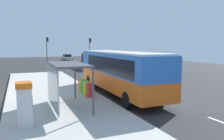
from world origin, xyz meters
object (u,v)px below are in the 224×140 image
bus (119,70)px  white_van (93,60)px  sedan_near (67,57)px  recycling_bin_green (84,87)px  recycling_bin_yellow (87,88)px  recycling_bin_red (90,90)px  traffic_light_near_side (90,46)px  ticket_machine (24,104)px  bus_shelter (62,74)px  traffic_light_far_side (47,46)px  recycling_bin_orange (82,85)px

bus → white_van: bearing=78.0°
sedan_near → recycling_bin_green: sedan_near is taller
recycling_bin_yellow → recycling_bin_green: bearing=90.0°
bus → sedan_near: bearing=84.0°
recycling_bin_red → traffic_light_near_side: bearing=72.7°
ticket_machine → bus_shelter: bus_shelter is taller
traffic_light_far_side → bus_shelter: (-3.31, -33.93, -1.39)m
recycling_bin_yellow → recycling_bin_green: size_ratio=1.00×
recycling_bin_green → recycling_bin_orange: same height
recycling_bin_yellow → recycling_bin_orange: same height
recycling_bin_green → traffic_light_far_side: 30.67m
recycling_bin_yellow → recycling_bin_red: bearing=-90.0°
white_van → recycling_bin_yellow: white_van is taller
traffic_light_far_side → traffic_light_near_side: bearing=-5.3°
recycling_bin_green → sedan_near: bearing=80.2°
recycling_bin_orange → traffic_light_near_side: traffic_light_near_side is taller
traffic_light_near_side → bus_shelter: 35.23m
recycling_bin_green → recycling_bin_orange: size_ratio=1.00×
sedan_near → bus_shelter: size_ratio=1.11×
recycling_bin_red → recycling_bin_green: (0.00, 1.40, 0.00)m
ticket_machine → recycling_bin_red: (4.26, 4.30, -0.52)m
recycling_bin_green → bus: bearing=-14.1°
recycling_bin_yellow → sedan_near: bearing=80.4°
ticket_machine → bus_shelter: size_ratio=0.48×
bus → recycling_bin_red: bearing=-162.7°
traffic_light_near_side → traffic_light_far_side: traffic_light_far_side is taller
white_van → recycling_bin_orange: size_ratio=5.56×
bus_shelter → white_van: bearing=67.9°
sedan_near → traffic_light_near_side: traffic_light_near_side is taller
recycling_bin_orange → traffic_light_far_side: bearing=87.9°
traffic_light_near_side → recycling_bin_yellow: bearing=-107.7°
white_van → bus_shelter: bus_shelter is taller
white_van → traffic_light_far_side: (-5.30, 12.73, 2.14)m
white_van → recycling_bin_green: white_van is taller
recycling_bin_red → recycling_bin_orange: 2.10m
bus_shelter → recycling_bin_orange: bearing=61.7°
traffic_light_near_side → sedan_near: bearing=111.9°
traffic_light_far_side → bus_shelter: size_ratio=1.32×
recycling_bin_red → sedan_near: bearing=80.6°
ticket_machine → recycling_bin_orange: 7.71m
bus → ticket_machine: bus is taller
white_van → recycling_bin_red: 20.24m
recycling_bin_yellow → traffic_light_far_side: size_ratio=0.18×
sedan_near → recycling_bin_red: 39.62m
white_van → ticket_machine: white_van is taller
bus → recycling_bin_green: size_ratio=11.61×
white_van → recycling_bin_yellow: (-6.40, -18.49, -0.69)m
white_van → recycling_bin_red: (-6.40, -19.19, -0.69)m
bus → ticket_machine: 8.47m
bus_shelter → ticket_machine: bearing=-131.8°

